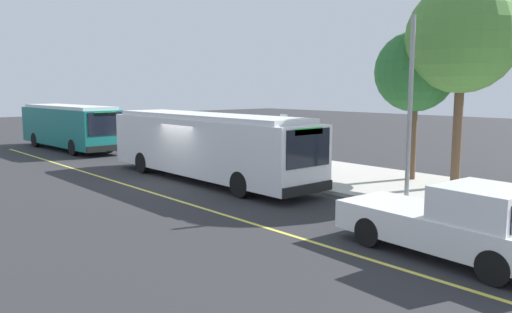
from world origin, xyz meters
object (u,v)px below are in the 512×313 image
pickup_truck (455,224)px  waiting_bench (279,157)px  transit_bus_main (207,144)px  route_sign_post (284,136)px  transit_bus_second (70,125)px  pedestrian_commuter (315,154)px

pickup_truck → waiting_bench: bearing=153.8°
transit_bus_main → route_sign_post: (2.08, 2.71, 0.34)m
transit_bus_main → waiting_bench: transit_bus_main is taller
transit_bus_second → pickup_truck: transit_bus_second is taller
pickup_truck → route_sign_post: bearing=157.3°
pedestrian_commuter → waiting_bench: bearing=167.6°
pickup_truck → route_sign_post: 11.26m
waiting_bench → transit_bus_second: bearing=-162.7°
transit_bus_second → route_sign_post: same height
transit_bus_main → route_sign_post: 3.44m
transit_bus_main → pedestrian_commuter: bearing=53.7°
pedestrian_commuter → pickup_truck: bearing=-30.0°
pickup_truck → waiting_bench: pickup_truck is taller
transit_bus_main → pickup_truck: 12.55m
transit_bus_main → waiting_bench: 4.68m
transit_bus_main → waiting_bench: bearing=91.6°
waiting_bench → pedestrian_commuter: (3.00, -0.66, 0.48)m
transit_bus_main → transit_bus_second: size_ratio=1.16×
route_sign_post → pickup_truck: bearing=-22.7°
route_sign_post → transit_bus_main: bearing=-127.5°
route_sign_post → waiting_bench: bearing=139.9°
pickup_truck → route_sign_post: size_ratio=1.97×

